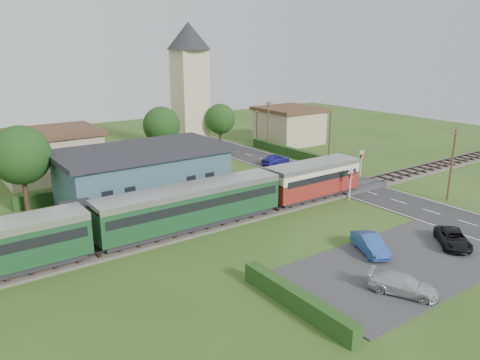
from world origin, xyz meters
TOP-DOWN VIEW (x-y plane):
  - ground at (0.00, 0.00)m, footprint 120.00×120.00m
  - railway_track at (0.00, 2.00)m, footprint 76.00×3.20m
  - road at (10.00, 0.00)m, footprint 6.00×70.00m
  - car_park at (-1.50, -12.00)m, footprint 17.00×9.00m
  - crossing_deck at (10.00, 2.00)m, footprint 6.20×3.40m
  - platform at (-10.00, 5.20)m, footprint 30.00×3.00m
  - equipment_hut at (-18.00, 5.20)m, footprint 2.30×2.30m
  - station_building at (-10.00, 10.99)m, footprint 16.00×9.00m
  - train at (-13.03, 2.00)m, footprint 43.20×2.90m
  - church_tower at (5.00, 28.00)m, footprint 6.00×6.00m
  - house_west at (-15.00, 25.00)m, footprint 10.80×8.80m
  - house_east at (20.00, 24.00)m, footprint 8.80×8.80m
  - hedge_carpark at (-11.00, -12.00)m, footprint 0.80×9.00m
  - hedge_roadside at (14.20, 16.00)m, footprint 0.80×18.00m
  - hedge_station at (-10.00, 15.50)m, footprint 22.00×0.80m
  - tree_a at (-20.00, 14.00)m, footprint 5.20×5.20m
  - tree_b at (-2.00, 23.00)m, footprint 4.60×4.60m
  - tree_c at (8.00, 25.00)m, footprint 4.20×4.20m
  - utility_pole_b at (14.20, -6.00)m, footprint 1.40×0.22m
  - utility_pole_c at (14.20, 10.00)m, footprint 1.40×0.22m
  - utility_pole_d at (14.20, 22.00)m, footprint 1.40×0.22m
  - crossing_signal_near at (6.40, -0.41)m, footprint 0.84×0.28m
  - crossing_signal_far at (13.60, 4.39)m, footprint 0.84×0.28m
  - streetlamp_east at (16.00, 27.00)m, footprint 0.30×0.30m
  - car_on_road at (9.50, 14.57)m, footprint 4.21×2.19m
  - car_park_blue at (-1.58, -9.50)m, footprint 2.95×4.24m
  - car_park_silver at (-4.64, -14.50)m, footprint 3.37×4.44m
  - car_park_dark at (4.46, -12.34)m, footprint 4.34×4.41m
  - pedestrian_near at (-3.96, 4.99)m, footprint 0.62×0.49m
  - pedestrian_far at (-15.00, 5.37)m, footprint 0.62×0.78m

SIDE VIEW (x-z plane):
  - ground at x=0.00m, z-range 0.00..0.00m
  - road at x=10.00m, z-range 0.00..0.05m
  - car_park at x=-1.50m, z-range 0.00..0.08m
  - railway_track at x=0.00m, z-range -0.13..0.36m
  - crossing_deck at x=10.00m, z-range 0.00..0.45m
  - platform at x=-10.00m, z-range 0.00..0.45m
  - hedge_carpark at x=-11.00m, z-range 0.00..1.20m
  - hedge_roadside at x=14.20m, z-range 0.00..1.20m
  - hedge_station at x=-10.00m, z-range 0.00..1.30m
  - car_park_dark at x=4.46m, z-range 0.08..1.26m
  - car_park_silver at x=-4.64m, z-range 0.08..1.28m
  - car_on_road at x=9.50m, z-range 0.05..1.42m
  - car_park_blue at x=-1.58m, z-range 0.08..1.41m
  - pedestrian_near at x=-3.96m, z-range 0.45..1.92m
  - pedestrian_far at x=-15.00m, z-range 0.45..1.99m
  - equipment_hut at x=-18.00m, z-range 0.47..3.02m
  - crossing_signal_near at x=6.40m, z-range 0.50..3.78m
  - crossing_signal_far at x=13.60m, z-range 0.50..3.78m
  - train at x=-13.03m, z-range 0.48..3.88m
  - station_building at x=-10.00m, z-range 0.04..5.34m
  - house_west at x=-15.00m, z-range 0.04..5.54m
  - house_east at x=20.00m, z-range 0.05..5.55m
  - streetlamp_east at x=16.00m, z-range 0.46..5.62m
  - utility_pole_b at x=14.20m, z-range 0.13..7.13m
  - utility_pole_c at x=14.20m, z-range 0.13..7.13m
  - utility_pole_d at x=14.20m, z-range 0.13..7.13m
  - tree_c at x=8.00m, z-range 1.26..8.04m
  - tree_b at x=-2.00m, z-range 1.35..8.69m
  - tree_a at x=-20.00m, z-range 1.38..9.38m
  - church_tower at x=5.00m, z-range 1.43..19.03m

